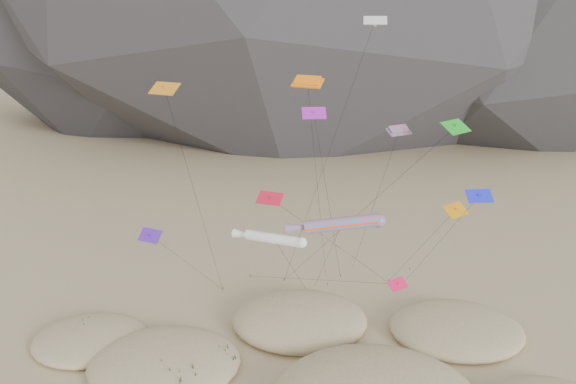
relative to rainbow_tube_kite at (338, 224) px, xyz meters
The scene contains 6 objects.
kite_stakes 20.52m from the rainbow_tube_kite, 87.52° to the left, with size 22.01×4.99×0.30m.
rainbow_tube_kite is the anchor object (origin of this frame).
white_tube_kite 6.59m from the rainbow_tube_kite, 154.39° to the left, with size 7.13×13.31×11.72m.
orange_parafoil 11.39m from the rainbow_tube_kite, 130.16° to the left, with size 4.35×15.30×24.88m.
multi_parafoil 10.00m from the rainbow_tube_kite, 44.58° to the left, with size 2.94×14.51×20.35m.
delta_kites 4.72m from the rainbow_tube_kite, 91.37° to the left, with size 28.63×19.69×29.28m.
Camera 1 is at (-2.52, -34.02, 30.26)m, focal length 35.00 mm.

